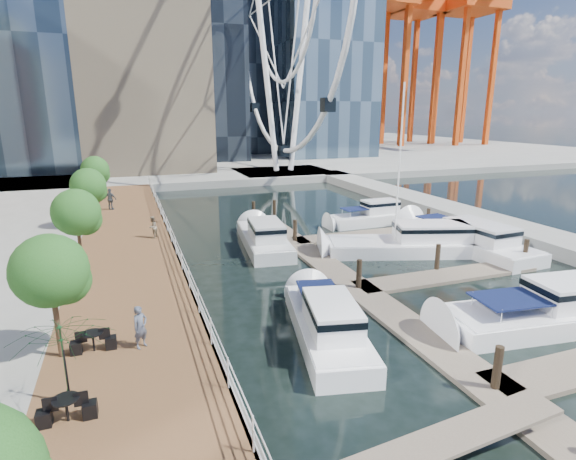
# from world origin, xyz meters

# --- Properties ---
(ground) EXTENTS (520.00, 520.00, 0.00)m
(ground) POSITION_xyz_m (0.00, 0.00, 0.00)
(ground) COLOR black
(ground) RESTS_ON ground
(boardwalk) EXTENTS (6.00, 60.00, 1.00)m
(boardwalk) POSITION_xyz_m (-9.00, 15.00, 0.50)
(boardwalk) COLOR brown
(boardwalk) RESTS_ON ground
(seawall) EXTENTS (0.25, 60.00, 1.00)m
(seawall) POSITION_xyz_m (-6.00, 15.00, 0.50)
(seawall) COLOR #595954
(seawall) RESTS_ON ground
(land_far) EXTENTS (200.00, 114.00, 1.00)m
(land_far) POSITION_xyz_m (0.00, 102.00, 0.50)
(land_far) COLOR gray
(land_far) RESTS_ON ground
(breakwater) EXTENTS (4.00, 60.00, 1.00)m
(breakwater) POSITION_xyz_m (20.00, 20.00, 0.50)
(breakwater) COLOR gray
(breakwater) RESTS_ON ground
(pier) EXTENTS (14.00, 12.00, 1.00)m
(pier) POSITION_xyz_m (14.00, 52.00, 0.50)
(pier) COLOR gray
(pier) RESTS_ON ground
(railing) EXTENTS (0.10, 60.00, 1.05)m
(railing) POSITION_xyz_m (-6.10, 15.00, 1.52)
(railing) COLOR white
(railing) RESTS_ON boardwalk
(floating_docks) EXTENTS (16.00, 34.00, 2.60)m
(floating_docks) POSITION_xyz_m (7.97, 9.98, 0.49)
(floating_docks) COLOR #6D6051
(floating_docks) RESTS_ON ground
(port_cranes) EXTENTS (40.00, 52.00, 38.00)m
(port_cranes) POSITION_xyz_m (67.67, 95.67, 20.00)
(port_cranes) COLOR #D84C14
(port_cranes) RESTS_ON ground
(street_trees) EXTENTS (2.60, 42.60, 4.60)m
(street_trees) POSITION_xyz_m (-11.40, 14.00, 4.29)
(street_trees) COLOR #3F2B1C
(street_trees) RESTS_ON ground
(cafe_tables) EXTENTS (2.50, 13.70, 0.74)m
(cafe_tables) POSITION_xyz_m (-10.40, -2.00, 1.37)
(cafe_tables) COLOR black
(cafe_tables) RESTS_ON ground
(yacht_foreground) EXTENTS (11.90, 4.44, 2.15)m
(yacht_foreground) POSITION_xyz_m (9.43, 1.22, 0.00)
(yacht_foreground) COLOR white
(yacht_foreground) RESTS_ON ground
(pedestrian_near) EXTENTS (0.72, 0.68, 1.66)m
(pedestrian_near) POSITION_xyz_m (-8.62, 3.69, 1.83)
(pedestrian_near) COLOR #474E5F
(pedestrian_near) RESTS_ON boardwalk
(pedestrian_mid) EXTENTS (0.91, 0.96, 1.57)m
(pedestrian_mid) POSITION_xyz_m (-7.20, 19.43, 1.78)
(pedestrian_mid) COLOR #7E6E57
(pedestrian_mid) RESTS_ON boardwalk
(pedestrian_far) EXTENTS (1.23, 0.97, 1.94)m
(pedestrian_far) POSITION_xyz_m (-10.18, 30.59, 1.97)
(pedestrian_far) COLOR #383F46
(pedestrian_far) RESTS_ON boardwalk
(moored_yachts) EXTENTS (19.61, 31.62, 11.50)m
(moored_yachts) POSITION_xyz_m (8.95, 11.84, 0.00)
(moored_yachts) COLOR white
(moored_yachts) RESTS_ON ground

